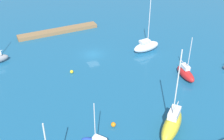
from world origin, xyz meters
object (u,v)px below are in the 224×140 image
(sailboat_white_lone_south, at_px, (146,46))
(sailboat_red_along_channel, at_px, (186,73))
(pier_dock, at_px, (58,31))
(mooring_buoy_orange, at_px, (113,125))
(mooring_buoy_yellow, at_px, (72,72))
(sailboat_yellow_far_south, at_px, (172,124))

(sailboat_white_lone_south, relative_size, sailboat_red_along_channel, 1.38)
(pier_dock, height_order, sailboat_red_along_channel, sailboat_red_along_channel)
(mooring_buoy_orange, bearing_deg, sailboat_red_along_channel, -161.31)
(sailboat_white_lone_south, bearing_deg, mooring_buoy_yellow, -179.66)
(sailboat_red_along_channel, distance_m, mooring_buoy_orange, 20.10)
(mooring_buoy_orange, bearing_deg, sailboat_white_lone_south, -132.42)
(sailboat_white_lone_south, bearing_deg, sailboat_red_along_channel, -90.15)
(sailboat_white_lone_south, xyz_separation_m, mooring_buoy_yellow, (18.78, 1.72, -0.91))
(sailboat_white_lone_south, bearing_deg, pier_dock, 124.55)
(mooring_buoy_yellow, bearing_deg, sailboat_yellow_far_south, 109.89)
(sailboat_red_along_channel, bearing_deg, sailboat_yellow_far_south, -38.30)
(pier_dock, relative_size, sailboat_red_along_channel, 2.33)
(pier_dock, bearing_deg, sailboat_yellow_far_south, 96.56)
(mooring_buoy_yellow, bearing_deg, sailboat_red_along_channel, 150.01)
(sailboat_white_lone_south, distance_m, sailboat_red_along_channel, 13.23)
(sailboat_yellow_far_south, relative_size, sailboat_red_along_channel, 1.62)
(mooring_buoy_orange, distance_m, mooring_buoy_yellow, 17.93)
(pier_dock, relative_size, mooring_buoy_orange, 26.66)
(mooring_buoy_orange, bearing_deg, mooring_buoy_yellow, -87.29)
(pier_dock, height_order, sailboat_white_lone_south, sailboat_white_lone_south)
(pier_dock, bearing_deg, sailboat_red_along_channel, 117.38)
(sailboat_red_along_channel, relative_size, mooring_buoy_yellow, 13.19)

